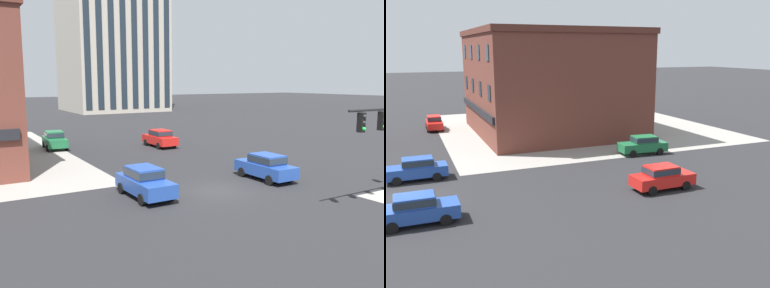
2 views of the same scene
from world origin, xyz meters
TOP-DOWN VIEW (x-y plane):
  - ground_plane at (0.00, 0.00)m, footprint 320.00×320.00m
  - car_main_northbound_near at (-4.55, 20.60)m, footprint 2.15×4.52m
  - car_main_northbound_far at (4.30, 0.64)m, footprint 1.90×4.40m
  - car_main_southbound_far at (-4.21, 0.97)m, footprint 1.94×4.42m
  - car_cross_westbound at (4.60, 16.49)m, footprint 1.94×4.42m

SIDE VIEW (x-z plane):
  - ground_plane at x=0.00m, z-range 0.00..0.00m
  - car_main_northbound_near at x=-4.55m, z-range 0.08..1.76m
  - car_main_northbound_far at x=4.30m, z-range 0.08..1.76m
  - car_main_southbound_far at x=-4.21m, z-range 0.08..1.76m
  - car_cross_westbound at x=4.60m, z-range 0.08..1.76m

